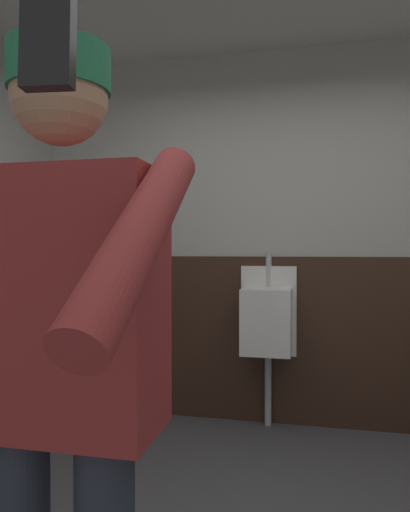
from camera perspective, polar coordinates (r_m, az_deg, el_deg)
name	(u,v)px	position (r m, az deg, el deg)	size (l,w,h in m)	color
wall_back	(290,237)	(3.52, 10.31, 2.33)	(4.41, 0.12, 2.73)	#B2B2AD
wainscot_band_back	(289,340)	(3.50, 10.23, -10.10)	(3.81, 0.03, 1.22)	#382319
urinal_solo	(267,320)	(3.34, 7.59, -7.70)	(0.40, 0.34, 1.24)	white
person	(59,351)	(1.16, -17.39, -11.00)	(0.69, 0.60, 1.74)	#2D3342
cell_phone	(48,41)	(0.61, -18.62, 23.57)	(0.06, 0.02, 0.11)	black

